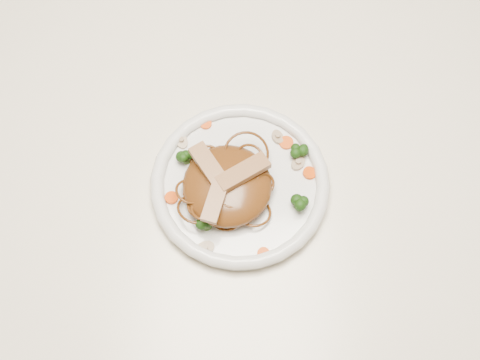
{
  "coord_description": "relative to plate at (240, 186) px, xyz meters",
  "views": [
    {
      "loc": [
        0.04,
        -0.44,
        1.63
      ],
      "look_at": [
        0.01,
        -0.07,
        0.78
      ],
      "focal_mm": 48.34,
      "sensor_mm": 36.0,
      "label": 1
    }
  ],
  "objects": [
    {
      "name": "carrot_0",
      "position": [
        0.06,
        0.07,
        0.01
      ],
      "size": [
        0.02,
        0.02,
        0.0
      ],
      "primitive_type": "cylinder",
      "rotation": [
        0.0,
        0.0,
        0.07
      ],
      "color": "#EE5A08",
      "rests_on": "plate"
    },
    {
      "name": "ground",
      "position": [
        -0.01,
        0.07,
        -0.76
      ],
      "size": [
        4.0,
        4.0,
        0.0
      ],
      "primitive_type": "plane",
      "color": "#52321C",
      "rests_on": "ground"
    },
    {
      "name": "mushroom_1",
      "position": [
        0.08,
        0.04,
        0.01
      ],
      "size": [
        0.04,
        0.04,
        0.01
      ],
      "primitive_type": "cylinder",
      "rotation": [
        0.0,
        0.0,
        0.99
      ],
      "color": "#BAAD8B",
      "rests_on": "plate"
    },
    {
      "name": "mushroom_3",
      "position": [
        0.05,
        0.08,
        0.01
      ],
      "size": [
        0.03,
        0.03,
        0.01
      ],
      "primitive_type": "cylinder",
      "rotation": [
        0.0,
        0.0,
        2.02
      ],
      "color": "#BAAD8B",
      "rests_on": "plate"
    },
    {
      "name": "carrot_3",
      "position": [
        -0.06,
        0.09,
        0.01
      ],
      "size": [
        0.02,
        0.02,
        0.0
      ],
      "primitive_type": "cylinder",
      "rotation": [
        0.0,
        0.0,
        -0.43
      ],
      "color": "#EE5A08",
      "rests_on": "plate"
    },
    {
      "name": "chicken_c",
      "position": [
        -0.03,
        -0.04,
        0.05
      ],
      "size": [
        0.04,
        0.07,
        0.01
      ],
      "primitive_type": "cube",
      "rotation": [
        0.0,
        0.0,
        4.49
      ],
      "color": "#AB7E51",
      "rests_on": "noodle_mound"
    },
    {
      "name": "chicken_a",
      "position": [
        0.0,
        -0.0,
        0.05
      ],
      "size": [
        0.08,
        0.07,
        0.01
      ],
      "primitive_type": "cube",
      "rotation": [
        0.0,
        0.0,
        0.62
      ],
      "color": "#AB7E51",
      "rests_on": "noodle_mound"
    },
    {
      "name": "broccoli_1",
      "position": [
        -0.08,
        0.03,
        0.02
      ],
      "size": [
        0.03,
        0.03,
        0.03
      ],
      "primitive_type": null,
      "rotation": [
        0.0,
        0.0,
        0.07
      ],
      "color": "#1D470E",
      "rests_on": "plate"
    },
    {
      "name": "broccoli_0",
      "position": [
        0.08,
        0.05,
        0.02
      ],
      "size": [
        0.03,
        0.03,
        0.03
      ],
      "primitive_type": null,
      "rotation": [
        0.0,
        0.0,
        -0.1
      ],
      "color": "#1D470E",
      "rests_on": "plate"
    },
    {
      "name": "carrot_2",
      "position": [
        0.1,
        0.02,
        0.01
      ],
      "size": [
        0.03,
        0.03,
        0.0
      ],
      "primitive_type": "cylinder",
      "rotation": [
        0.0,
        0.0,
        -0.33
      ],
      "color": "#EE5A08",
      "rests_on": "plate"
    },
    {
      "name": "plate",
      "position": [
        0.0,
        0.0,
        0.0
      ],
      "size": [
        0.33,
        0.33,
        0.02
      ],
      "primitive_type": "cylinder",
      "rotation": [
        0.0,
        0.0,
        -0.33
      ],
      "color": "white",
      "rests_on": "table"
    },
    {
      "name": "table",
      "position": [
        -0.01,
        0.07,
        -0.11
      ],
      "size": [
        1.2,
        0.8,
        0.75
      ],
      "color": "beige",
      "rests_on": "ground"
    },
    {
      "name": "carrot_1",
      "position": [
        -0.1,
        -0.03,
        0.01
      ],
      "size": [
        0.02,
        0.02,
        0.0
      ],
      "primitive_type": "cylinder",
      "rotation": [
        0.0,
        0.0,
        0.08
      ],
      "color": "#EE5A08",
      "rests_on": "plate"
    },
    {
      "name": "carrot_4",
      "position": [
        0.04,
        -0.1,
        0.01
      ],
      "size": [
        0.02,
        0.02,
        0.0
      ],
      "primitive_type": "cylinder",
      "rotation": [
        0.0,
        0.0,
        0.36
      ],
      "color": "#EE5A08",
      "rests_on": "plate"
    },
    {
      "name": "mushroom_0",
      "position": [
        -0.04,
        -0.1,
        0.01
      ],
      "size": [
        0.04,
        0.04,
        0.01
      ],
      "primitive_type": "cylinder",
      "rotation": [
        0.0,
        0.0,
        0.52
      ],
      "color": "#BAAD8B",
      "rests_on": "plate"
    },
    {
      "name": "mushroom_2",
      "position": [
        -0.09,
        0.06,
        0.01
      ],
      "size": [
        0.03,
        0.03,
        0.01
      ],
      "primitive_type": "cylinder",
      "rotation": [
        0.0,
        0.0,
        -1.11
      ],
      "color": "#BAAD8B",
      "rests_on": "plate"
    },
    {
      "name": "broccoli_2",
      "position": [
        -0.04,
        -0.07,
        0.03
      ],
      "size": [
        0.03,
        0.03,
        0.03
      ],
      "primitive_type": null,
      "rotation": [
        0.0,
        0.0,
        -0.06
      ],
      "color": "#1D470E",
      "rests_on": "plate"
    },
    {
      "name": "noodle_mound",
      "position": [
        -0.02,
        -0.01,
        0.03
      ],
      "size": [
        0.14,
        0.14,
        0.04
      ],
      "primitive_type": "ellipsoid",
      "rotation": [
        0.0,
        0.0,
        -0.12
      ],
      "color": "brown",
      "rests_on": "plate"
    },
    {
      "name": "chicken_b",
      "position": [
        -0.04,
        0.0,
        0.05
      ],
      "size": [
        0.06,
        0.08,
        0.01
      ],
      "primitive_type": "cube",
      "rotation": [
        0.0,
        0.0,
        2.21
      ],
      "color": "#AB7E51",
      "rests_on": "noodle_mound"
    },
    {
      "name": "broccoli_3",
      "position": [
        0.09,
        -0.03,
        0.02
      ],
      "size": [
        0.03,
        0.03,
        0.03
      ],
      "primitive_type": null,
      "rotation": [
        0.0,
        0.0,
        -0.04
      ],
      "color": "#1D470E",
      "rests_on": "plate"
    }
  ]
}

